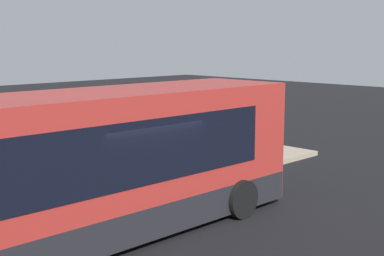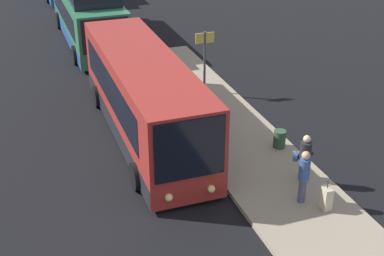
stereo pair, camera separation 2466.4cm
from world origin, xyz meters
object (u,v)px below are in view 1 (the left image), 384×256
Objects in this scene: bus_lead at (84,170)px; trash_bin at (89,165)px; passenger_with_bags at (151,139)px; passenger_waiting at (189,135)px; passenger_boarding at (98,164)px; suitcase at (191,149)px.

trash_bin is (2.88, 4.23, -1.07)m from bus_lead.
bus_lead is at bearing 84.91° from passenger_with_bags.
trash_bin is at bearing 120.44° from passenger_waiting.
passenger_waiting is at bearing 133.32° from passenger_boarding.
suitcase is at bearing -138.70° from passenger_with_bags.
passenger_with_bags is at bearing -8.21° from trash_bin.
suitcase is (1.62, -0.17, -0.51)m from passenger_with_bags.
passenger_with_bags is 2.28m from trash_bin.
passenger_boarding is 2.57× the size of trash_bin.
passenger_with_bags is at bearing 105.50° from passenger_waiting.
bus_lead is at bearing -150.79° from suitcase.
passenger_waiting reaches higher than passenger_boarding.
suitcase is at bearing 136.92° from passenger_boarding.
passenger_with_bags is at bearing 37.64° from bus_lead.
trash_bin is at bearing -179.58° from passenger_boarding.
passenger_waiting reaches higher than trash_bin.
passenger_boarding reaches higher than suitcase.
bus_lead is 6.97m from passenger_waiting.
bus_lead reaches higher than passenger_with_bags.
trash_bin is (-3.81, 0.49, -0.03)m from suitcase.
passenger_boarding is 0.96× the size of passenger_waiting.
suitcase is (0.55, 0.49, -0.61)m from passenger_waiting.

